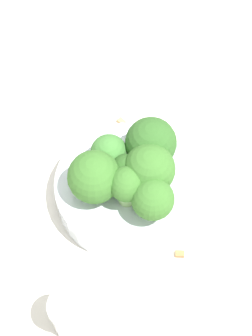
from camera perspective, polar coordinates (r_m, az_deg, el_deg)
name	(u,v)px	position (r m, az deg, el deg)	size (l,w,h in m)	color
ground_plane	(126,197)	(0.65, 0.00, -2.97)	(3.00, 3.00, 0.00)	silver
bowl	(126,190)	(0.63, 0.00, -2.22)	(0.16, 0.16, 0.04)	silver
broccoli_floret_0	(94,177)	(0.59, -3.24, -0.96)	(0.06, 0.06, 0.06)	#8EB770
broccoli_floret_1	(150,142)	(0.61, 2.47, 2.61)	(0.06, 0.06, 0.06)	#8EB770
broccoli_floret_2	(126,170)	(0.59, -0.01, -0.18)	(0.03, 0.03, 0.05)	#8EB770
broccoli_floret_3	(127,186)	(0.58, 0.08, -1.81)	(0.04, 0.04, 0.05)	#8EB770
broccoli_floret_4	(109,153)	(0.61, -1.74, 1.51)	(0.04, 0.04, 0.05)	#7A9E5B
broccoli_floret_5	(149,170)	(0.59, 2.37, -0.19)	(0.06, 0.06, 0.06)	#8EB770
broccoli_floret_6	(153,200)	(0.57, 2.73, -3.23)	(0.04, 0.04, 0.05)	#8EB770
pepper_shaker	(70,315)	(0.57, -5.76, -14.63)	(0.04, 0.04, 0.06)	silver
almond_crumb_0	(121,121)	(0.70, -0.47, 4.85)	(0.01, 0.01, 0.01)	tan
almond_crumb_1	(180,253)	(0.62, 5.49, -8.61)	(0.01, 0.01, 0.01)	olive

